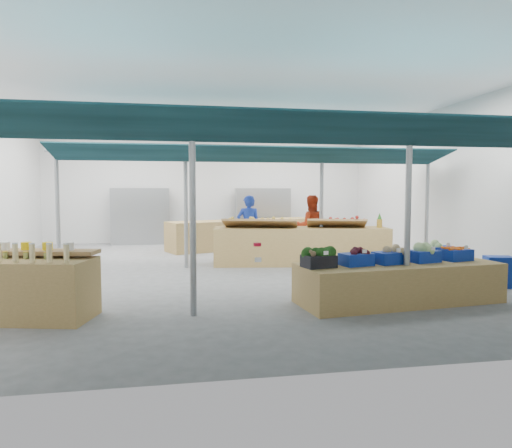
# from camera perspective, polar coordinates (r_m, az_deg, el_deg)

# --- Properties ---
(floor) EXTENTS (13.00, 13.00, 0.00)m
(floor) POSITION_cam_1_polar(r_m,az_deg,el_deg) (11.15, -3.44, -5.71)
(floor) COLOR #5F5F62
(floor) RESTS_ON ground
(hall) EXTENTS (13.00, 13.00, 13.00)m
(hall) POSITION_cam_1_polar(r_m,az_deg,el_deg) (12.44, -4.26, 7.52)
(hall) COLOR silver
(hall) RESTS_ON ground
(pole_grid) EXTENTS (10.00, 4.60, 3.00)m
(pole_grid) POSITION_cam_1_polar(r_m,az_deg,el_deg) (9.38, 2.31, 3.58)
(pole_grid) COLOR gray
(pole_grid) RESTS_ON floor
(awnings) EXTENTS (9.50, 7.08, 0.30)m
(awnings) POSITION_cam_1_polar(r_m,az_deg,el_deg) (9.43, 2.33, 9.48)
(awnings) COLOR black
(awnings) RESTS_ON pole_grid
(back_shelving_left) EXTENTS (2.00, 0.50, 2.00)m
(back_shelving_left) POSITION_cam_1_polar(r_m,az_deg,el_deg) (16.98, -14.23, 0.91)
(back_shelving_left) COLOR #B23F33
(back_shelving_left) RESTS_ON floor
(back_shelving_right) EXTENTS (2.00, 0.50, 2.00)m
(back_shelving_right) POSITION_cam_1_polar(r_m,az_deg,el_deg) (17.25, 0.86, 1.08)
(back_shelving_right) COLOR #B23F33
(back_shelving_right) RESTS_ON floor
(bottle_shelf) EXTENTS (2.17, 1.58, 1.17)m
(bottle_shelf) POSITION_cam_1_polar(r_m,az_deg,el_deg) (7.64, -27.01, -6.99)
(bottle_shelf) COLOR olive
(bottle_shelf) RESTS_ON floor
(veg_counter) EXTENTS (3.57, 1.54, 0.67)m
(veg_counter) POSITION_cam_1_polar(r_m,az_deg,el_deg) (8.21, 17.41, -7.02)
(veg_counter) COLOR olive
(veg_counter) RESTS_ON floor
(fruit_counter) EXTENTS (4.59, 1.71, 0.96)m
(fruit_counter) POSITION_cam_1_polar(r_m,az_deg,el_deg) (11.95, 5.61, -2.74)
(fruit_counter) COLOR olive
(fruit_counter) RESTS_ON floor
(far_counter) EXTENTS (5.30, 2.91, 0.95)m
(far_counter) POSITION_cam_1_polar(r_m,az_deg,el_deg) (15.36, -1.46, -1.25)
(far_counter) COLOR olive
(far_counter) RESTS_ON floor
(crate_stack) EXTENTS (0.59, 0.49, 0.61)m
(crate_stack) POSITION_cam_1_polar(r_m,az_deg,el_deg) (10.27, 28.07, -5.29)
(crate_stack) COLOR navy
(crate_stack) RESTS_ON floor
(vendor_left) EXTENTS (0.71, 0.52, 1.79)m
(vendor_left) POSITION_cam_1_polar(r_m,az_deg,el_deg) (12.73, -0.93, -0.43)
(vendor_left) COLOR #1B36B0
(vendor_left) RESTS_ON floor
(vendor_right) EXTENTS (0.96, 0.80, 1.79)m
(vendor_right) POSITION_cam_1_polar(r_m,az_deg,el_deg) (13.13, 6.85, -0.32)
(vendor_right) COLOR #A52D14
(vendor_right) RESTS_ON floor
(crate_broccoli) EXTENTS (0.57, 0.46, 0.35)m
(crate_broccoli) POSITION_cam_1_polar(r_m,az_deg,el_deg) (7.40, 7.84, -4.17)
(crate_broccoli) COLOR black
(crate_broccoli) RESTS_ON veg_counter
(crate_beets) EXTENTS (0.57, 0.46, 0.29)m
(crate_beets) POSITION_cam_1_polar(r_m,az_deg,el_deg) (7.71, 12.42, -4.09)
(crate_beets) COLOR navy
(crate_beets) RESTS_ON veg_counter
(crate_celeriac) EXTENTS (0.57, 0.46, 0.31)m
(crate_celeriac) POSITION_cam_1_polar(r_m,az_deg,el_deg) (8.03, 16.34, -3.76)
(crate_celeriac) COLOR navy
(crate_celeriac) RESTS_ON veg_counter
(crate_cabbage) EXTENTS (0.57, 0.46, 0.35)m
(crate_cabbage) POSITION_cam_1_polar(r_m,az_deg,el_deg) (8.41, 20.21, -3.40)
(crate_cabbage) COLOR navy
(crate_cabbage) RESTS_ON veg_counter
(crate_carrots) EXTENTS (0.57, 0.46, 0.29)m
(crate_carrots) POSITION_cam_1_polar(r_m,az_deg,el_deg) (8.83, 23.71, -3.46)
(crate_carrots) COLOR navy
(crate_carrots) RESTS_ON veg_counter
(sparrow) EXTENTS (0.12, 0.09, 0.11)m
(sparrow) POSITION_cam_1_polar(r_m,az_deg,el_deg) (7.22, 7.12, -3.65)
(sparrow) COLOR brown
(sparrow) RESTS_ON crate_broccoli
(pole_ribbon) EXTENTS (0.12, 0.12, 0.28)m
(pole_ribbon) POSITION_cam_1_polar(r_m,az_deg,el_deg) (6.80, 0.18, -2.76)
(pole_ribbon) COLOR red
(pole_ribbon) RESTS_ON pole_grid
(apple_heap_yellow) EXTENTS (2.02, 1.21, 0.27)m
(apple_heap_yellow) POSITION_cam_1_polar(r_m,az_deg,el_deg) (11.70, 0.51, 0.31)
(apple_heap_yellow) COLOR #997247
(apple_heap_yellow) RESTS_ON fruit_counter
(apple_heap_red) EXTENTS (1.64, 1.10, 0.27)m
(apple_heap_red) POSITION_cam_1_polar(r_m,az_deg,el_deg) (11.94, 10.02, 0.32)
(apple_heap_red) COLOR #997247
(apple_heap_red) RESTS_ON fruit_counter
(pineapple) EXTENTS (0.14, 0.14, 0.39)m
(pineapple) POSITION_cam_1_polar(r_m,az_deg,el_deg) (12.22, 15.18, 0.40)
(pineapple) COLOR #8C6019
(pineapple) RESTS_ON fruit_counter
(crate_extra) EXTENTS (0.55, 0.44, 0.32)m
(crate_extra) POSITION_cam_1_polar(r_m,az_deg,el_deg) (9.16, 21.97, -2.93)
(crate_extra) COLOR navy
(crate_extra) RESTS_ON veg_counter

